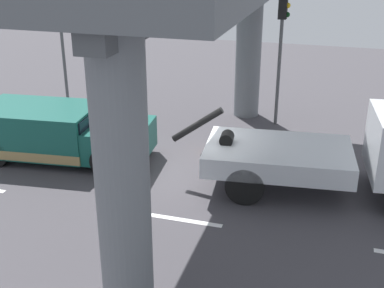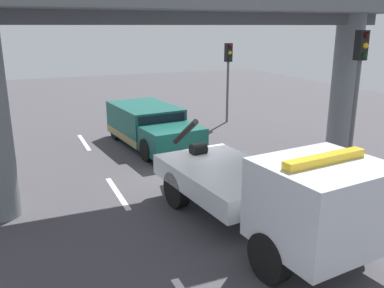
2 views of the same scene
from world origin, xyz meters
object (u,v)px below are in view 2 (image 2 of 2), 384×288
Objects in this scene: traffic_light_near at (228,65)px; traffic_light_far at (359,73)px; towed_van_green at (150,127)px; traffic_cone_orange at (239,164)px; tow_truck_white at (273,192)px.

traffic_light_far reaches higher than traffic_light_near.
traffic_light_near reaches higher than towed_van_green.
traffic_light_near is (-2.47, 4.92, 2.12)m from towed_van_green.
traffic_cone_orange is at bearing -25.35° from traffic_light_near.
towed_van_green is 7.52× the size of traffic_cone_orange.
traffic_light_far reaches higher than tow_truck_white.
towed_van_green reaches higher than traffic_cone_orange.
traffic_cone_orange is at bearing -115.03° from traffic_light_far.
traffic_light_near is at bearing 116.66° from towed_van_green.
tow_truck_white is 8.67m from towed_van_green.
traffic_light_near is 0.85× the size of traffic_light_far.
traffic_light_far is at bearing 39.22° from towed_van_green.
traffic_cone_orange is (6.96, -3.30, -2.56)m from traffic_light_near.
towed_van_green is 4.79m from traffic_cone_orange.
tow_truck_white is at bearing -20.19° from traffic_cone_orange.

